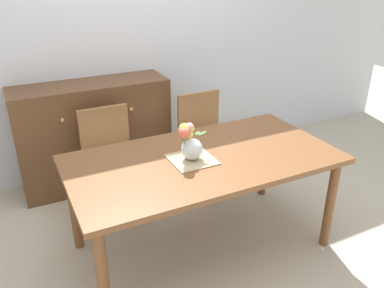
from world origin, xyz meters
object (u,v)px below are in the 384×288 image
at_px(chair_left, 110,153).
at_px(dresser, 95,134).
at_px(dining_table, 203,167).
at_px(chair_right, 204,134).
at_px(flower_vase, 190,142).

xyz_separation_m(chair_left, dresser, (-0.01, 0.50, -0.02)).
xyz_separation_m(dining_table, chair_right, (0.45, 0.83, -0.16)).
xyz_separation_m(chair_left, chair_right, (0.90, 0.00, 0.00)).
distance_m(chair_right, dresser, 1.03).
relative_size(chair_right, flower_vase, 3.36).
xyz_separation_m(dining_table, flower_vase, (-0.10, 0.00, 0.21)).
height_order(chair_right, flower_vase, flower_vase).
relative_size(chair_left, chair_right, 1.00).
bearing_deg(chair_left, dining_table, 118.46).
distance_m(chair_left, chair_right, 0.90).
xyz_separation_m(dining_table, dresser, (-0.46, 1.33, -0.18)).
xyz_separation_m(dresser, flower_vase, (0.35, -1.33, 0.39)).
height_order(chair_right, dresser, dresser).
bearing_deg(flower_vase, chair_right, 56.27).
height_order(dining_table, chair_right, chair_right).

